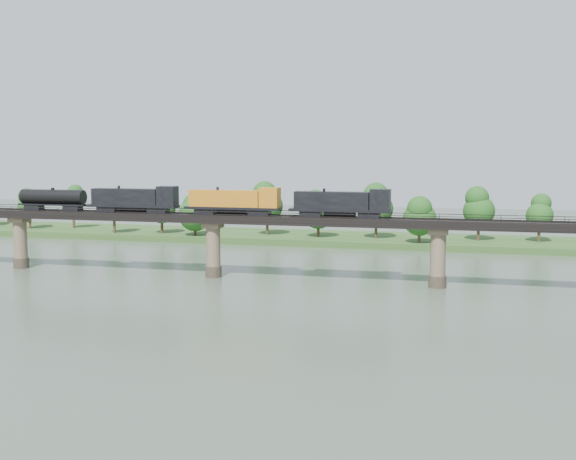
# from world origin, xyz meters

# --- Properties ---
(ground) EXTENTS (400.00, 400.00, 0.00)m
(ground) POSITION_xyz_m (0.00, 0.00, 0.00)
(ground) COLOR #394839
(ground) RESTS_ON ground
(far_bank) EXTENTS (300.00, 24.00, 1.60)m
(far_bank) POSITION_xyz_m (0.00, 85.00, 0.80)
(far_bank) COLOR #294B1E
(far_bank) RESTS_ON ground
(bridge) EXTENTS (236.00, 30.00, 11.50)m
(bridge) POSITION_xyz_m (0.00, 30.00, 5.46)
(bridge) COLOR #473A2D
(bridge) RESTS_ON ground
(bridge_superstructure) EXTENTS (220.00, 4.90, 0.75)m
(bridge_superstructure) POSITION_xyz_m (0.00, 30.00, 11.79)
(bridge_superstructure) COLOR black
(bridge_superstructure) RESTS_ON bridge
(far_treeline) EXTENTS (289.06, 17.54, 13.60)m
(far_treeline) POSITION_xyz_m (-8.21, 80.52, 8.83)
(far_treeline) COLOR #382619
(far_treeline) RESTS_ON far_bank
(freight_train) EXTENTS (71.50, 2.79, 4.92)m
(freight_train) POSITION_xyz_m (-2.59, 30.00, 13.85)
(freight_train) COLOR black
(freight_train) RESTS_ON bridge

